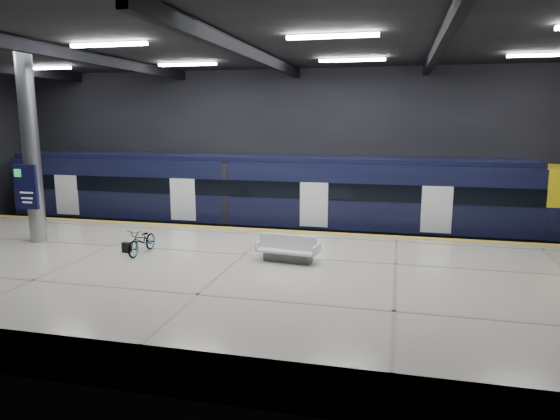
% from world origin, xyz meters
% --- Properties ---
extents(ground, '(30.00, 30.00, 0.00)m').
position_xyz_m(ground, '(0.00, 0.00, 0.00)').
color(ground, black).
rests_on(ground, ground).
extents(room_shell, '(30.10, 16.10, 8.05)m').
position_xyz_m(room_shell, '(-0.00, 0.00, 5.72)').
color(room_shell, black).
rests_on(room_shell, ground).
extents(platform, '(30.00, 11.00, 1.10)m').
position_xyz_m(platform, '(0.00, -2.50, 0.55)').
color(platform, beige).
rests_on(platform, ground).
extents(safety_strip, '(30.00, 0.40, 0.01)m').
position_xyz_m(safety_strip, '(0.00, 2.75, 1.11)').
color(safety_strip, gold).
rests_on(safety_strip, platform).
extents(rails, '(30.00, 1.52, 0.16)m').
position_xyz_m(rails, '(0.00, 5.50, 0.08)').
color(rails, gray).
rests_on(rails, ground).
extents(train, '(29.40, 2.84, 3.79)m').
position_xyz_m(train, '(0.33, 5.50, 2.06)').
color(train, black).
rests_on(train, ground).
extents(bench, '(2.06, 1.06, 0.87)m').
position_xyz_m(bench, '(1.64, -1.47, 1.41)').
color(bench, '#595B60').
rests_on(bench, platform).
extents(bicycle, '(0.62, 1.70, 0.89)m').
position_xyz_m(bicycle, '(-3.37, -1.69, 1.54)').
color(bicycle, '#99999E').
rests_on(bicycle, platform).
extents(pannier_bag, '(0.34, 0.26, 0.35)m').
position_xyz_m(pannier_bag, '(-3.97, -1.69, 1.28)').
color(pannier_bag, black).
rests_on(pannier_bag, platform).
extents(info_column, '(0.90, 0.78, 6.90)m').
position_xyz_m(info_column, '(-8.00, -1.03, 4.46)').
color(info_column, '#9EA0A5').
rests_on(info_column, platform).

